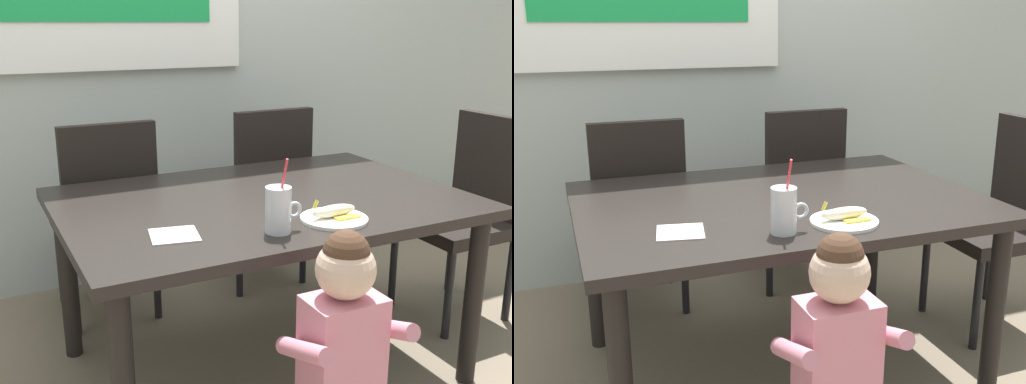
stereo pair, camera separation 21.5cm
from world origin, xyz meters
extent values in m
plane|color=#7A6B56|center=(0.00, 0.00, 0.00)|extent=(24.00, 24.00, 0.00)
cube|color=#ADB7B2|center=(0.00, 1.22, 1.45)|extent=(6.40, 0.12, 2.90)
cube|color=white|center=(-0.30, 1.14, 1.45)|extent=(1.45, 0.04, 0.62)
cube|color=green|center=(-0.30, 1.11, 1.45)|extent=(1.10, 0.01, 0.15)
cube|color=black|center=(0.00, 0.00, 0.71)|extent=(1.52, 1.06, 0.04)
cylinder|color=black|center=(0.68, -0.45, 0.35)|extent=(0.07, 0.07, 0.69)
cylinder|color=black|center=(-0.68, 0.45, 0.35)|extent=(0.07, 0.07, 0.69)
cylinder|color=black|center=(0.68, 0.45, 0.35)|extent=(0.07, 0.07, 0.69)
cube|color=black|center=(-0.44, 0.80, 0.45)|extent=(0.44, 0.44, 0.06)
cube|color=black|center=(-0.44, 0.60, 0.72)|extent=(0.42, 0.05, 0.48)
cylinder|color=black|center=(-0.25, 0.99, 0.21)|extent=(0.04, 0.04, 0.42)
cylinder|color=black|center=(-0.63, 0.99, 0.21)|extent=(0.04, 0.04, 0.42)
cylinder|color=black|center=(-0.25, 0.61, 0.21)|extent=(0.04, 0.04, 0.42)
cylinder|color=black|center=(-0.63, 0.61, 0.21)|extent=(0.04, 0.04, 0.42)
cube|color=black|center=(0.39, 0.83, 0.45)|extent=(0.44, 0.44, 0.06)
cube|color=black|center=(0.39, 0.63, 0.72)|extent=(0.42, 0.05, 0.48)
cylinder|color=black|center=(0.58, 1.02, 0.21)|extent=(0.04, 0.04, 0.42)
cylinder|color=black|center=(0.20, 1.02, 0.21)|extent=(0.04, 0.04, 0.42)
cylinder|color=black|center=(0.58, 0.64, 0.21)|extent=(0.04, 0.04, 0.42)
cylinder|color=black|center=(0.20, 0.64, 0.21)|extent=(0.04, 0.04, 0.42)
cube|color=black|center=(1.03, 0.03, 0.45)|extent=(0.44, 0.44, 0.06)
cube|color=black|center=(1.23, 0.03, 0.72)|extent=(0.05, 0.42, 0.48)
cylinder|color=black|center=(0.84, 0.22, 0.21)|extent=(0.04, 0.04, 0.42)
cylinder|color=black|center=(0.84, -0.16, 0.21)|extent=(0.04, 0.04, 0.42)
cylinder|color=black|center=(1.22, 0.22, 0.21)|extent=(0.04, 0.04, 0.42)
cylinder|color=black|center=(1.22, -0.16, 0.21)|extent=(0.04, 0.04, 0.42)
cube|color=pink|center=(-0.11, -0.70, 0.49)|extent=(0.22, 0.15, 0.30)
sphere|color=beige|center=(-0.11, -0.70, 0.72)|extent=(0.17, 0.17, 0.17)
sphere|color=#472D1E|center=(-0.11, -0.70, 0.77)|extent=(0.13, 0.13, 0.13)
cylinder|color=pink|center=(-0.25, -0.72, 0.52)|extent=(0.05, 0.24, 0.13)
cylinder|color=pink|center=(0.03, -0.72, 0.52)|extent=(0.05, 0.24, 0.13)
cylinder|color=silver|center=(-0.14, -0.37, 0.81)|extent=(0.08, 0.08, 0.15)
cylinder|color=#8C6647|center=(-0.14, -0.37, 0.78)|extent=(0.07, 0.07, 0.08)
torus|color=silver|center=(-0.08, -0.37, 0.80)|extent=(0.06, 0.01, 0.06)
cylinder|color=#E5333F|center=(-0.13, -0.37, 0.87)|extent=(0.01, 0.07, 0.21)
cylinder|color=white|center=(0.09, -0.35, 0.74)|extent=(0.23, 0.23, 0.01)
ellipsoid|color=#F4EAC6|center=(0.09, -0.35, 0.76)|extent=(0.17, 0.05, 0.04)
cube|color=yellow|center=(0.12, -0.38, 0.75)|extent=(0.09, 0.03, 0.01)
cube|color=yellow|center=(0.11, -0.31, 0.75)|extent=(0.09, 0.03, 0.01)
cylinder|color=yellow|center=(0.02, -0.35, 0.80)|extent=(0.02, 0.01, 0.03)
cube|color=silver|center=(-0.44, -0.25, 0.73)|extent=(0.18, 0.18, 0.00)
camera|label=1|loc=(-1.01, -1.96, 1.39)|focal=42.23mm
camera|label=2|loc=(-0.81, -2.04, 1.39)|focal=42.23mm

